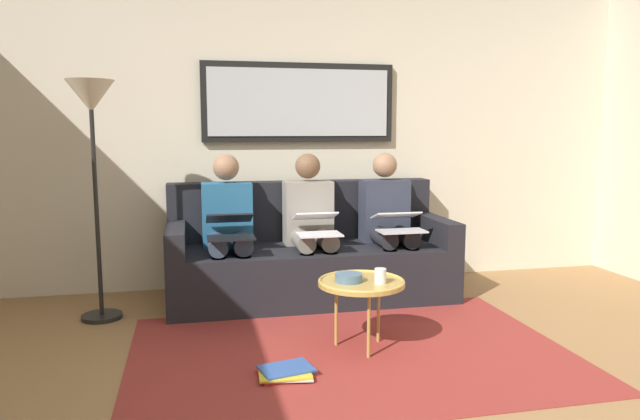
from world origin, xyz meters
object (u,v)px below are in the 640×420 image
(cup, at_px, (380,276))
(laptop_silver, at_px, (399,222))
(coffee_table, at_px, (361,283))
(bowl, at_px, (348,278))
(framed_mirror, at_px, (299,103))
(standing_lamp, at_px, (92,123))
(person_left, at_px, (388,219))
(person_middle, at_px, (310,222))
(laptop_white, at_px, (317,224))
(laptop_black, at_px, (230,227))
(person_right, at_px, (228,225))
(magazine_stack, at_px, (286,372))
(couch, at_px, (309,257))

(cup, xyz_separation_m, laptop_silver, (-0.47, -0.98, 0.16))
(laptop_silver, bearing_deg, coffee_table, 58.13)
(cup, height_order, bowl, cup)
(framed_mirror, distance_m, standing_lamp, 1.69)
(cup, height_order, person_left, person_left)
(standing_lamp, bearing_deg, person_middle, -172.69)
(coffee_table, height_order, laptop_white, laptop_white)
(laptop_black, bearing_deg, person_right, -90.00)
(framed_mirror, bearing_deg, laptop_white, 90.00)
(person_middle, xyz_separation_m, standing_lamp, (1.55, 0.20, 0.76))
(standing_lamp, bearing_deg, laptop_white, 178.65)
(laptop_black, xyz_separation_m, magazine_stack, (-0.20, 1.23, -0.61))
(laptop_silver, distance_m, magazine_stack, 1.73)
(laptop_white, height_order, standing_lamp, standing_lamp)
(laptop_silver, bearing_deg, bowl, 54.52)
(cup, height_order, person_right, person_right)
(couch, relative_size, standing_lamp, 1.33)
(coffee_table, distance_m, person_left, 1.29)
(magazine_stack, bearing_deg, laptop_silver, -131.49)
(person_left, relative_size, laptop_silver, 3.19)
(person_middle, bearing_deg, laptop_white, 90.00)
(person_left, height_order, laptop_white, person_left)
(person_middle, bearing_deg, laptop_silver, 158.96)
(laptop_silver, relative_size, person_middle, 0.31)
(magazine_stack, bearing_deg, person_right, -82.07)
(bowl, bearing_deg, coffee_table, 178.55)
(couch, distance_m, person_middle, 0.31)
(cup, bearing_deg, bowl, -23.96)
(framed_mirror, height_order, person_left, framed_mirror)
(person_left, xyz_separation_m, standing_lamp, (2.19, 0.20, 0.76))
(couch, xyz_separation_m, laptop_black, (0.64, 0.30, 0.32))
(bowl, bearing_deg, person_left, -119.24)
(bowl, distance_m, standing_lamp, 2.04)
(person_middle, bearing_deg, person_right, 0.00)
(bowl, distance_m, laptop_black, 1.13)
(laptop_silver, relative_size, magazine_stack, 1.12)
(couch, height_order, laptop_silver, couch)
(laptop_silver, height_order, standing_lamp, standing_lamp)
(couch, height_order, laptop_black, couch)
(person_right, relative_size, magazine_stack, 3.56)
(laptop_white, xyz_separation_m, magazine_stack, (0.44, 1.23, -0.61))
(laptop_white, height_order, magazine_stack, laptop_white)
(laptop_white, bearing_deg, laptop_silver, 179.04)
(framed_mirror, distance_m, coffee_table, 1.97)
(coffee_table, xyz_separation_m, person_middle, (0.08, -1.15, 0.20))
(laptop_silver, distance_m, laptop_black, 1.28)
(coffee_table, xyz_separation_m, standing_lamp, (1.63, -0.95, 0.96))
(laptop_black, bearing_deg, magazine_stack, 99.37)
(laptop_white, relative_size, standing_lamp, 0.23)
(bowl, height_order, laptop_black, laptop_black)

